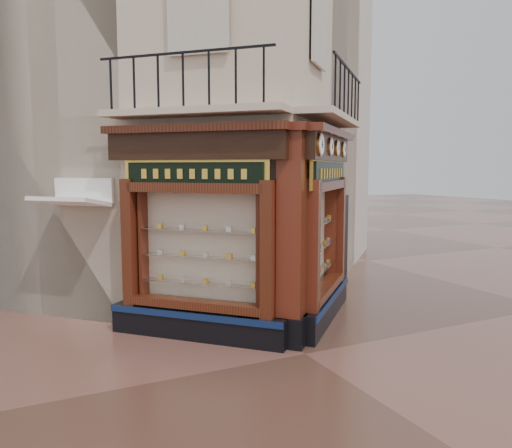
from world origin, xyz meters
TOP-DOWN VIEW (x-y plane):
  - ground at (0.00, 0.00)m, footprint 80.00×80.00m
  - main_building at (0.00, 6.16)m, footprint 11.31×11.31m
  - neighbour_left at (-2.47, 8.63)m, footprint 11.31×11.31m
  - neighbour_right at (2.47, 8.63)m, footprint 11.31×11.31m
  - shopfront_left at (-1.41, 1.57)m, footprint 2.86×2.86m
  - shopfront_right at (1.41, 1.57)m, footprint 2.86×2.86m
  - corner_pilaster at (0.00, 0.50)m, footprint 0.85×0.85m
  - balcony at (0.00, 1.49)m, footprint 5.94×2.97m
  - clock_a at (0.54, 0.44)m, footprint 0.33×0.33m
  - clock_b at (1.21, 1.11)m, footprint 0.29×0.29m
  - clock_c at (1.74, 1.63)m, footprint 0.27×0.27m
  - clock_d at (2.32, 2.21)m, footprint 0.28×0.28m
  - awning at (-3.45, 3.24)m, footprint 1.58×1.58m
  - signboard_left at (-1.46, 1.51)m, footprint 2.08×2.08m
  - signboard_right at (1.46, 1.51)m, footprint 2.26×2.26m

SIDE VIEW (x-z plane):
  - ground at x=0.00m, z-range 0.00..0.00m
  - awning at x=-3.45m, z-range -0.11..0.11m
  - corner_pilaster at x=0.00m, z-range -0.04..3.94m
  - shopfront_left at x=-1.41m, z-range -0.01..3.97m
  - shopfront_right at x=1.41m, z-range -0.01..3.97m
  - signboard_left at x=-1.46m, z-range 2.82..3.38m
  - signboard_right at x=1.46m, z-range 2.80..3.40m
  - clock_d at x=2.32m, z-range 3.44..3.80m
  - clock_a at x=0.54m, z-range 3.42..3.82m
  - clock_b at x=1.21m, z-range 3.44..3.80m
  - clock_c at x=1.74m, z-range 3.46..3.78m
  - balcony at x=0.00m, z-range 3.70..4.73m
  - neighbour_left at x=-2.47m, z-range 0.00..11.00m
  - neighbour_right at x=2.47m, z-range 0.00..11.00m
  - main_building at x=0.00m, z-range 0.00..12.00m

